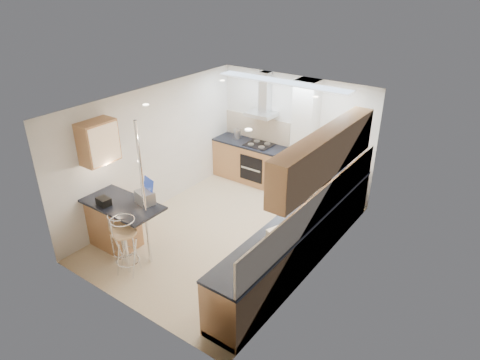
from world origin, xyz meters
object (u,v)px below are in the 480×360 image
Objects in this scene: microwave at (316,189)px; bar_stool_near at (122,239)px; bar_stool_end at (126,246)px; laptop at (145,197)px; bread_bin at (281,235)px.

microwave is 0.56× the size of bar_stool_near.
bar_stool_end is at bearing 145.14° from microwave.
microwave is at bearing 55.97° from laptop.
bar_stool_near is (-0.07, -0.51, -0.57)m from laptop.
laptop is 0.86m from bar_stool_end.
bar_stool_end is (0.17, -0.64, -0.54)m from laptop.
laptop is at bearing 61.77° from bar_stool_end.
bar_stool_end is (0.25, -0.13, 0.03)m from bar_stool_near.
bread_bin is at bearing -18.30° from bar_stool_end.
microwave reaches higher than laptop.
microwave is at bearing 41.29° from bar_stool_near.
bar_stool_near is (-2.26, -2.40, -0.59)m from microwave.
bar_stool_near is at bearing 109.00° from bar_stool_end.
laptop reaches higher than bread_bin.
bar_stool_end is at bearing -134.17° from bread_bin.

